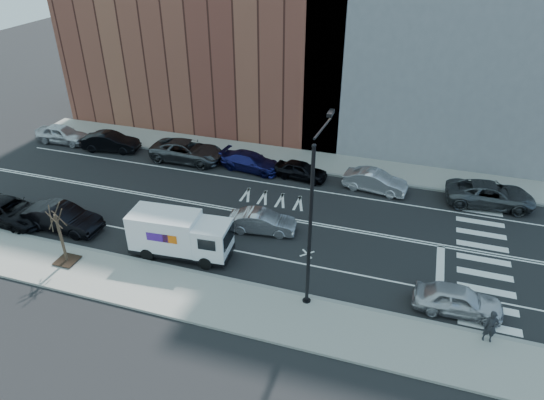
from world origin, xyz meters
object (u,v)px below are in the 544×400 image
Objects in this scene: driving_sedan at (262,222)px; near_parked_front at (458,300)px; far_parked_b at (111,142)px; pedestrian at (491,327)px; fedex_van at (180,234)px; far_parked_a at (62,134)px.

driving_sedan is 12.32m from near_parked_front.
far_parked_b is at bearing 56.91° from driving_sedan.
driving_sedan is 0.96× the size of near_parked_front.
near_parked_front is 2.56× the size of pedestrian.
fedex_van reaches higher than far_parked_b.
fedex_van is at bearing -124.87° from far_parked_a.
fedex_van is 1.39× the size of near_parked_front.
fedex_van is at bearing 127.27° from driving_sedan.
far_parked_a is 1.06× the size of near_parked_front.
pedestrian is (13.09, -5.60, 0.31)m from driving_sedan.
far_parked_b is (-12.35, 11.41, -0.65)m from fedex_van.
far_parked_a is 36.78m from pedestrian.
fedex_van reaches higher than driving_sedan.
far_parked_a is at bearing 68.58° from near_parked_front.
pedestrian is (16.87, -1.82, -0.42)m from fedex_van.
far_parked_a is at bearing 156.52° from pedestrian.
near_parked_front reaches higher than driving_sedan.
fedex_van is 20.89m from far_parked_a.
far_parked_a is 1.10× the size of driving_sedan.
pedestrian is at bearing -10.36° from fedex_van.
fedex_van is 1.44× the size of driving_sedan.
far_parked_a is at bearing 142.17° from fedex_van.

